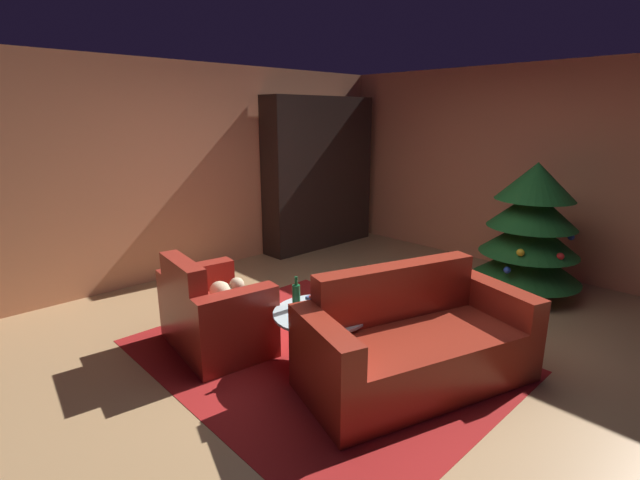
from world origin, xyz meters
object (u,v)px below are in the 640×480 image
coffee_table (321,317)px  decorated_tree (530,230)px  bookshelf_unit (327,174)px  book_stack_on_table (321,302)px  couch_red (414,345)px  bottle_on_table (296,296)px  armchair_red (213,315)px

coffee_table → decorated_tree: (0.46, 2.73, 0.32)m
bookshelf_unit → book_stack_on_table: size_ratio=10.86×
couch_red → bottle_on_table: bearing=-151.5°
couch_red → coffee_table: (-0.64, -0.35, 0.13)m
armchair_red → couch_red: size_ratio=0.57×
book_stack_on_table → couch_red: bearing=23.8°
decorated_tree → armchair_red: bearing=-112.5°
armchair_red → book_stack_on_table: armchair_red is taller
bottle_on_table → book_stack_on_table: bearing=46.7°
bottle_on_table → decorated_tree: 2.91m
couch_red → book_stack_on_table: (-0.69, -0.30, 0.23)m
armchair_red → decorated_tree: (1.32, 3.19, 0.45)m
decorated_tree → bookshelf_unit: bearing=-177.2°
couch_red → book_stack_on_table: size_ratio=9.29×
armchair_red → bottle_on_table: 0.82m
bookshelf_unit → coffee_table: size_ratio=2.93×
coffee_table → bottle_on_table: bottle_on_table is taller
couch_red → bottle_on_table: (-0.83, -0.45, 0.27)m
coffee_table → book_stack_on_table: 0.12m
coffee_table → bottle_on_table: size_ratio=2.81×
armchair_red → decorated_tree: bearing=67.5°
bookshelf_unit → couch_red: bookshelf_unit is taller
couch_red → decorated_tree: (-0.19, 2.38, 0.45)m
bookshelf_unit → couch_red: size_ratio=1.17×
book_stack_on_table → decorated_tree: bearing=79.3°
bookshelf_unit → book_stack_on_table: 3.63m
bookshelf_unit → decorated_tree: bookshelf_unit is taller
bookshelf_unit → book_stack_on_table: (2.54, -2.54, -0.57)m
coffee_table → couch_red: bearing=28.9°
armchair_red → coffee_table: 0.98m
couch_red → book_stack_on_table: 0.79m
bookshelf_unit → armchair_red: bearing=-60.5°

